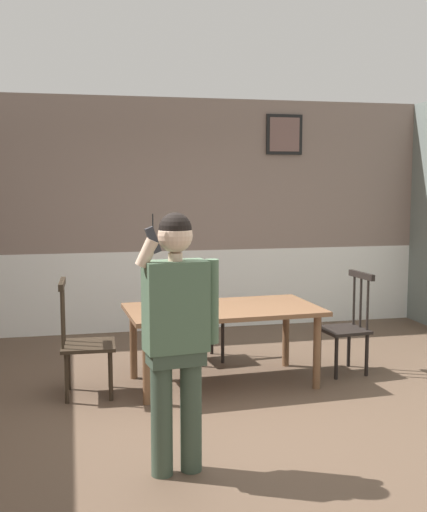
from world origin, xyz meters
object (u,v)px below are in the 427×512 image
chair_at_table_head (84,341)px  chair_by_doorway (200,314)px  dining_table (223,316)px  person_figure (177,326)px  chair_near_window (347,326)px

chair_at_table_head → chair_by_doorway: bearing=129.6°
dining_table → chair_at_table_head: chair_at_table_head is taller
person_figure → chair_at_table_head: bearing=-78.8°
dining_table → chair_by_doorway: 0.88m
person_figure → dining_table: bearing=-119.6°
dining_table → person_figure: 1.90m
dining_table → chair_near_window: (1.27, 0.07, -0.18)m
chair_near_window → chair_at_table_head: chair_at_table_head is taller
chair_near_window → chair_at_table_head: size_ratio=0.96×
chair_near_window → person_figure: 2.72m
chair_near_window → person_figure: bearing=126.0°
chair_near_window → chair_at_table_head: bearing=86.7°
chair_by_doorway → chair_at_table_head: 1.53m
dining_table → person_figure: person_figure is taller
chair_by_doorway → person_figure: size_ratio=0.62×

